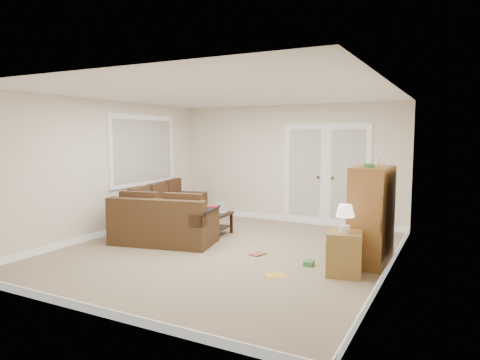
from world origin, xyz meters
The scene contains 17 objects.
floor centered at (0.00, 0.00, 0.00)m, with size 5.50×5.50×0.00m, color gray.
ceiling centered at (0.00, 0.00, 2.50)m, with size 5.00×5.50×0.02m, color white.
wall_left centered at (-2.50, 0.00, 1.25)m, with size 0.02×5.50×2.50m, color white.
wall_right centered at (2.50, 0.00, 1.25)m, with size 0.02×5.50×2.50m, color white.
wall_back centered at (0.00, 2.75, 1.25)m, with size 5.00×0.02×2.50m, color white.
wall_front centered at (0.00, -2.75, 1.25)m, with size 5.00×0.02×2.50m, color white.
baseboards centered at (0.00, 0.00, 0.05)m, with size 5.00×5.50×0.10m, color silver, non-canonical shape.
french_doors centered at (0.85, 2.71, 1.04)m, with size 1.80×0.05×2.13m.
window_left centered at (-2.46, 1.00, 1.55)m, with size 0.05×1.92×1.42m.
sectional_sofa centered at (-1.56, 0.53, 0.32)m, with size 2.26×2.75×0.81m.
coffee_table centered at (-0.71, 0.72, 0.23)m, with size 0.58×1.06×0.70m.
tv_armoire centered at (2.20, 0.42, 0.71)m, with size 0.53×0.91×1.52m.
side_cabinet centered at (1.98, -0.27, 0.34)m, with size 0.53×0.53×0.95m.
space_heater centered at (1.85, 2.45, 0.17)m, with size 0.13×0.11×0.33m, color silver.
floor_magazine centered at (1.19, -0.72, 0.00)m, with size 0.26×0.20×0.01m, color gold.
floor_greenbox centered at (1.44, -0.09, 0.04)m, with size 0.13×0.18×0.07m, color #3C8441.
floor_book centered at (0.46, 0.10, 0.01)m, with size 0.18×0.24×0.02m, color brown.
Camera 1 is at (3.32, -5.83, 1.86)m, focal length 32.00 mm.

